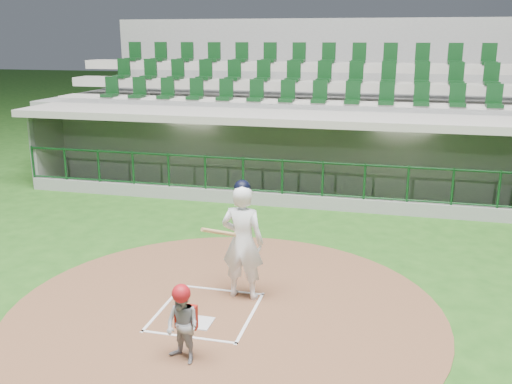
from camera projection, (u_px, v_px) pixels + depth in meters
ground at (212, 304)px, 9.69m from camera, size 120.00×120.00×0.00m
dirt_circle at (226, 311)px, 9.43m from camera, size 7.20×7.20×0.01m
home_plate at (198, 323)px, 9.03m from camera, size 0.43×0.43×0.02m
batter_box_chalk at (206, 311)px, 9.41m from camera, size 1.55×1.80×0.01m
dugout_structure at (299, 157)px, 16.72m from camera, size 16.40×3.70×3.00m
seating_deck at (311, 126)px, 19.52m from camera, size 17.00×6.72×5.15m
batter at (242, 240)px, 9.69m from camera, size 0.92×0.90×2.10m
catcher at (183, 323)px, 7.84m from camera, size 0.65×0.59×1.16m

